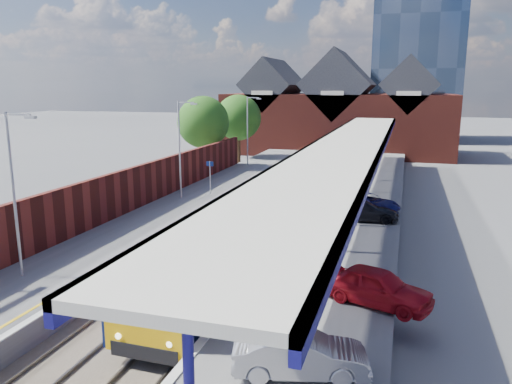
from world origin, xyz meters
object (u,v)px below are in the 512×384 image
at_px(lamp_post_d, 249,127).
at_px(lamp_post_b, 16,185).
at_px(lamp_post_c, 181,144).
at_px(parked_car_red, 377,286).
at_px(parked_car_dark, 363,210).
at_px(train, 320,162).
at_px(parked_car_blue, 366,202).
at_px(parked_car_silver, 301,354).
at_px(platform_sign, 210,172).

bearing_deg(lamp_post_d, lamp_post_b, -90.00).
xyz_separation_m(lamp_post_c, parked_car_red, (14.67, -14.53, -3.29)).
bearing_deg(parked_car_dark, train, 12.05).
relative_size(lamp_post_c, parked_car_blue, 1.57).
distance_m(lamp_post_b, lamp_post_d, 32.00).
bearing_deg(lamp_post_d, parked_car_red, -64.33).
bearing_deg(parked_car_silver, parked_car_dark, -14.76).
bearing_deg(parked_car_silver, parked_car_red, -32.25).
bearing_deg(lamp_post_b, lamp_post_c, 90.00).
height_order(train, parked_car_silver, train).
height_order(lamp_post_b, platform_sign, lamp_post_b).
bearing_deg(parked_car_dark, parked_car_blue, -7.92).
xyz_separation_m(train, platform_sign, (-6.49, -11.04, 0.57)).
height_order(parked_car_red, parked_car_blue, parked_car_red).
distance_m(lamp_post_c, platform_sign, 3.34).
relative_size(train, platform_sign, 26.38).
relative_size(lamp_post_c, lamp_post_d, 1.00).
xyz_separation_m(parked_car_silver, parked_car_dark, (0.22, 17.41, -0.01)).
distance_m(train, lamp_post_c, 15.49).
bearing_deg(lamp_post_c, platform_sign, 55.74).
height_order(lamp_post_d, parked_car_dark, lamp_post_d).
bearing_deg(parked_car_silver, lamp_post_d, 5.71).
distance_m(train, parked_car_red, 28.40).
relative_size(platform_sign, parked_car_red, 0.60).
relative_size(platform_sign, parked_car_dark, 0.59).
distance_m(parked_car_silver, parked_car_blue, 19.66).
distance_m(lamp_post_b, platform_sign, 18.20).
height_order(platform_sign, parked_car_red, platform_sign).
distance_m(lamp_post_d, parked_car_red, 34.03).
bearing_deg(lamp_post_b, parked_car_dark, 45.81).
xyz_separation_m(train, parked_car_dark, (5.26, -15.55, -0.50)).
bearing_deg(lamp_post_c, lamp_post_b, -90.00).
xyz_separation_m(lamp_post_d, parked_car_blue, (13.17, -16.26, -3.37)).
distance_m(lamp_post_d, parked_car_dark, 22.93).
distance_m(lamp_post_c, parked_car_dark, 13.78).
xyz_separation_m(platform_sign, parked_car_dark, (11.76, -4.51, -1.07)).
bearing_deg(parked_car_red, lamp_post_d, 45.78).
xyz_separation_m(parked_car_dark, parked_car_blue, (0.05, 2.25, 0.00)).
distance_m(lamp_post_c, parked_car_red, 20.91).
relative_size(parked_car_silver, parked_car_blue, 0.86).
distance_m(parked_car_silver, parked_car_dark, 17.42).
bearing_deg(parked_car_silver, lamp_post_b, 59.05).
bearing_deg(lamp_post_b, lamp_post_d, 90.00).
bearing_deg(platform_sign, parked_car_silver, -62.24).
relative_size(lamp_post_d, platform_sign, 2.80).
height_order(lamp_post_c, parked_car_red, lamp_post_c).
relative_size(train, parked_car_silver, 17.24).
bearing_deg(parked_car_blue, parked_car_silver, -154.51).
height_order(parked_car_dark, parked_car_blue, same).
xyz_separation_m(lamp_post_b, parked_car_silver, (12.90, -3.92, -3.36)).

